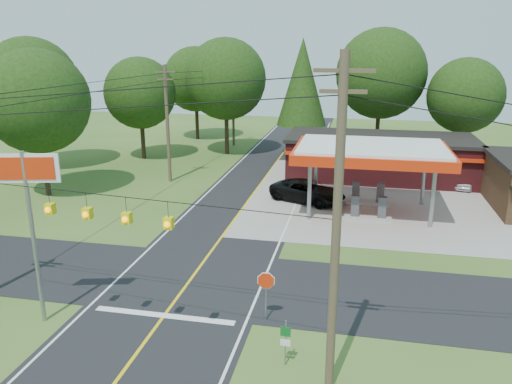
% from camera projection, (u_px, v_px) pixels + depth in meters
% --- Properties ---
extents(ground, '(120.00, 120.00, 0.00)m').
position_uv_depth(ground, '(190.00, 280.00, 25.59)').
color(ground, '#345B20').
rests_on(ground, ground).
extents(main_highway, '(8.00, 120.00, 0.02)m').
position_uv_depth(main_highway, '(190.00, 280.00, 25.59)').
color(main_highway, black).
rests_on(main_highway, ground).
extents(cross_road, '(70.00, 7.00, 0.02)m').
position_uv_depth(cross_road, '(190.00, 280.00, 25.59)').
color(cross_road, black).
rests_on(cross_road, ground).
extents(lane_center_yellow, '(0.15, 110.00, 0.00)m').
position_uv_depth(lane_center_yellow, '(190.00, 280.00, 25.58)').
color(lane_center_yellow, yellow).
rests_on(lane_center_yellow, main_highway).
extents(gas_canopy, '(10.60, 7.40, 4.88)m').
position_uv_depth(gas_canopy, '(371.00, 154.00, 34.83)').
color(gas_canopy, gray).
rests_on(gas_canopy, ground).
extents(convenience_store, '(16.40, 7.55, 3.80)m').
position_uv_depth(convenience_store, '(379.00, 157.00, 44.68)').
color(convenience_store, '#5B1A1D').
rests_on(convenience_store, ground).
extents(utility_pole_near_right, '(1.80, 0.30, 11.50)m').
position_uv_depth(utility_pole_near_right, '(336.00, 230.00, 15.87)').
color(utility_pole_near_right, '#473828').
rests_on(utility_pole_near_right, ground).
extents(utility_pole_far_left, '(1.80, 0.30, 10.00)m').
position_uv_depth(utility_pole_far_left, '(167.00, 122.00, 42.55)').
color(utility_pole_far_left, '#473828').
rests_on(utility_pole_far_left, ground).
extents(utility_pole_north, '(0.30, 0.30, 9.50)m').
position_uv_depth(utility_pole_north, '(233.00, 105.00, 58.34)').
color(utility_pole_north, '#473828').
rests_on(utility_pole_north, ground).
extents(overhead_beacons, '(17.04, 2.04, 1.03)m').
position_uv_depth(overhead_beacons, '(105.00, 197.00, 18.38)').
color(overhead_beacons, black).
rests_on(overhead_beacons, ground).
extents(treeline_backdrop, '(70.27, 51.59, 13.30)m').
position_uv_depth(treeline_backdrop, '(281.00, 91.00, 45.83)').
color(treeline_backdrop, '#332316').
rests_on(treeline_backdrop, ground).
extents(suv_car, '(7.68, 7.68, 1.62)m').
position_uv_depth(suv_car, '(308.00, 191.00, 38.10)').
color(suv_car, black).
rests_on(suv_car, ground).
extents(sedan_car, '(4.45, 4.45, 1.23)m').
position_uv_depth(sedan_car, '(464.00, 181.00, 41.84)').
color(sedan_car, white).
rests_on(sedan_car, ground).
extents(big_stop_sign, '(2.75, 0.74, 7.57)m').
position_uv_depth(big_stop_sign, '(28.00, 196.00, 20.22)').
color(big_stop_sign, gray).
rests_on(big_stop_sign, ground).
extents(octagonal_stop_sign, '(0.81, 0.11, 2.31)m').
position_uv_depth(octagonal_stop_sign, '(266.00, 285.00, 21.40)').
color(octagonal_stop_sign, gray).
rests_on(octagonal_stop_sign, ground).
extents(route_sign_post, '(0.39, 0.09, 1.89)m').
position_uv_depth(route_sign_post, '(285.00, 339.00, 18.50)').
color(route_sign_post, gray).
rests_on(route_sign_post, ground).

